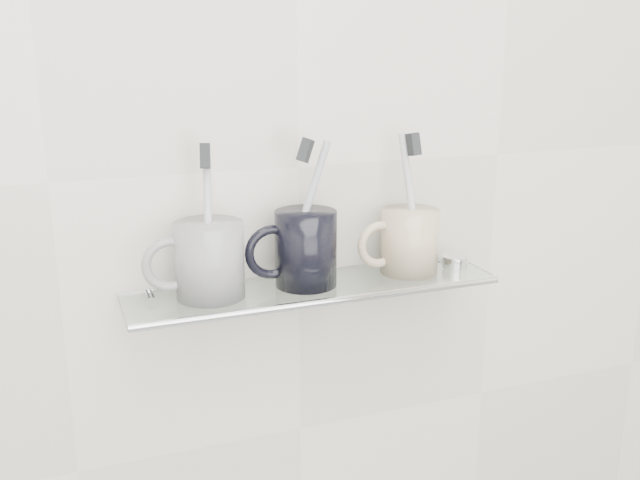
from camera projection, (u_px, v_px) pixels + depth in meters
name	position (u px, v px, depth m)	size (l,w,h in m)	color
wall_back	(298.00, 167.00, 0.97)	(2.50, 2.50, 0.00)	silver
shelf_glass	(314.00, 288.00, 0.96)	(0.50, 0.12, 0.01)	silver
shelf_rail	(329.00, 302.00, 0.90)	(0.01, 0.01, 0.50)	silver
bracket_left	(151.00, 303.00, 0.93)	(0.02, 0.02, 0.03)	silver
bracket_right	(434.00, 268.00, 1.07)	(0.02, 0.02, 0.03)	silver
mug_left	(210.00, 260.00, 0.90)	(0.09, 0.09, 0.10)	silver
mug_left_handle	(170.00, 264.00, 0.88)	(0.07, 0.07, 0.01)	silver
toothbrush_left	(208.00, 220.00, 0.88)	(0.01, 0.01, 0.19)	silver
bristles_left	(205.00, 156.00, 0.86)	(0.01, 0.02, 0.03)	#222427
mug_center	(306.00, 248.00, 0.94)	(0.08, 0.08, 0.10)	black
mug_center_handle	(272.00, 252.00, 0.93)	(0.07, 0.07, 0.01)	black
toothbrush_center	(306.00, 211.00, 0.93)	(0.01, 0.01, 0.19)	#979BAD
bristles_center	(305.00, 150.00, 0.91)	(0.01, 0.02, 0.03)	#222427
mug_right	(410.00, 241.00, 1.00)	(0.08, 0.08, 0.09)	beige
mug_right_handle	(380.00, 244.00, 0.98)	(0.07, 0.07, 0.01)	beige
toothbrush_right	(411.00, 202.00, 0.98)	(0.01, 0.01, 0.19)	silver
bristles_right	(413.00, 144.00, 0.96)	(0.01, 0.02, 0.03)	#222427
chrome_cap	(455.00, 261.00, 1.03)	(0.04, 0.04, 0.02)	silver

